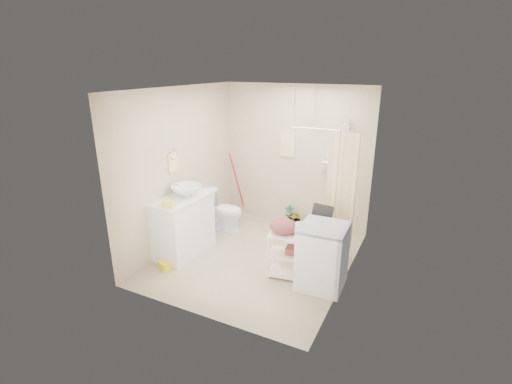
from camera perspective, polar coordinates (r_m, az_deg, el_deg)
floor at (r=6.00m, az=0.14°, el=-10.00°), size 3.20×3.20×0.00m
ceiling at (r=5.25m, az=0.17°, el=15.62°), size 2.80×3.20×0.04m
wall_back at (r=6.91m, az=6.06°, el=5.44°), size 2.80×0.04×2.60m
wall_front at (r=4.20m, az=-9.57°, el=-3.86°), size 2.80×0.04×2.60m
wall_left at (r=6.21m, az=-11.53°, el=3.60°), size 0.04×3.20×2.60m
wall_right at (r=5.06m, az=14.53°, el=-0.19°), size 0.04×3.20×2.60m
vanity at (r=6.08m, az=-11.27°, el=-4.99°), size 0.62×1.09×0.95m
sink at (r=5.92m, az=-10.63°, el=0.20°), size 0.55×0.55×0.17m
counter_basket at (r=5.53m, az=-13.25°, el=-1.76°), size 0.20×0.17×0.10m
floor_basket at (r=5.83m, az=-13.83°, el=-10.66°), size 0.34×0.30×0.15m
toilet at (r=6.86m, az=-5.05°, el=-2.80°), size 0.76×0.47×0.74m
mop at (r=7.51m, az=-3.13°, el=1.39°), size 0.13×0.13×1.28m
potted_plant_a at (r=7.14m, az=5.19°, el=-3.48°), size 0.23×0.20×0.37m
potted_plant_b at (r=7.03m, az=6.35°, el=-4.14°), size 0.22×0.22×0.32m
hanging_towel at (r=6.90m, az=4.88°, el=7.16°), size 0.28×0.03×0.42m
towel_ring at (r=6.01m, az=-12.65°, el=4.67°), size 0.04×0.22×0.34m
tp_holder at (r=6.40m, az=-10.64°, el=-1.34°), size 0.08×0.12×0.14m
shower at (r=6.23m, az=11.52°, el=1.24°), size 1.10×1.10×2.10m
shampoo_bottle_a at (r=6.61m, az=11.21°, el=5.79°), size 0.11×0.11×0.24m
shampoo_bottle_b at (r=6.60m, az=12.02°, el=5.35°), size 0.09×0.09×0.16m
washing_machine at (r=5.19m, az=10.19°, el=-9.67°), size 0.63×0.65×0.89m
laundry_rack at (r=5.35m, az=5.21°, el=-9.01°), size 0.63×0.43×0.81m
ironing_board at (r=5.47m, az=9.33°, el=-7.09°), size 0.31×0.15×1.05m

